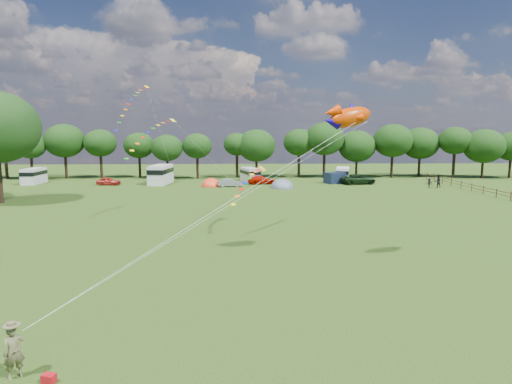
{
  "coord_description": "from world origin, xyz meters",
  "views": [
    {
      "loc": [
        -1.08,
        -23.77,
        8.49
      ],
      "look_at": [
        0.0,
        8.0,
        4.0
      ],
      "focal_mm": 30.0,
      "sensor_mm": 36.0,
      "label": 1
    }
  ],
  "objects_px": {
    "car_b": "(230,183)",
    "fish_kite": "(347,117)",
    "campervan_b": "(161,174)",
    "walker_b": "(429,183)",
    "campervan_c": "(250,174)",
    "campervan_d": "(343,174)",
    "kite_flyer": "(14,352)",
    "tent_orange": "(211,186)",
    "car_c": "(262,180)",
    "campervan_a": "(34,176)",
    "tent_greyblue": "(282,188)",
    "car_a": "(109,181)",
    "walker_a": "(438,182)",
    "car_d": "(358,179)"
  },
  "relations": [
    {
      "from": "car_a",
      "to": "car_c",
      "type": "height_order",
      "value": "car_c"
    },
    {
      "from": "car_b",
      "to": "tent_orange",
      "type": "distance_m",
      "value": 3.18
    },
    {
      "from": "campervan_b",
      "to": "campervan_d",
      "type": "relative_size",
      "value": 1.23
    },
    {
      "from": "car_c",
      "to": "campervan_b",
      "type": "xyz_separation_m",
      "value": [
        -16.54,
        0.94,
        0.99
      ]
    },
    {
      "from": "walker_a",
      "to": "walker_b",
      "type": "relative_size",
      "value": 1.32
    },
    {
      "from": "car_b",
      "to": "walker_a",
      "type": "xyz_separation_m",
      "value": [
        31.77,
        -2.26,
        0.34
      ]
    },
    {
      "from": "car_a",
      "to": "tent_greyblue",
      "type": "distance_m",
      "value": 27.84
    },
    {
      "from": "campervan_d",
      "to": "walker_b",
      "type": "distance_m",
      "value": 14.25
    },
    {
      "from": "campervan_b",
      "to": "kite_flyer",
      "type": "height_order",
      "value": "campervan_b"
    },
    {
      "from": "car_d",
      "to": "campervan_c",
      "type": "bearing_deg",
      "value": 67.02
    },
    {
      "from": "car_d",
      "to": "walker_a",
      "type": "xyz_separation_m",
      "value": [
        10.9,
        -5.01,
        0.17
      ]
    },
    {
      "from": "car_b",
      "to": "campervan_a",
      "type": "bearing_deg",
      "value": 78.18
    },
    {
      "from": "campervan_d",
      "to": "tent_orange",
      "type": "distance_m",
      "value": 22.9
    },
    {
      "from": "car_b",
      "to": "tent_orange",
      "type": "relative_size",
      "value": 1.0
    },
    {
      "from": "campervan_b",
      "to": "walker_b",
      "type": "relative_size",
      "value": 4.47
    },
    {
      "from": "campervan_d",
      "to": "kite_flyer",
      "type": "relative_size",
      "value": 2.79
    },
    {
      "from": "tent_greyblue",
      "to": "walker_a",
      "type": "height_order",
      "value": "walker_a"
    },
    {
      "from": "kite_flyer",
      "to": "campervan_c",
      "type": "bearing_deg",
      "value": 41.86
    },
    {
      "from": "campervan_a",
      "to": "tent_greyblue",
      "type": "height_order",
      "value": "campervan_a"
    },
    {
      "from": "car_b",
      "to": "fish_kite",
      "type": "height_order",
      "value": "fish_kite"
    },
    {
      "from": "campervan_c",
      "to": "car_b",
      "type": "bearing_deg",
      "value": 134.54
    },
    {
      "from": "tent_greyblue",
      "to": "walker_b",
      "type": "bearing_deg",
      "value": -1.53
    },
    {
      "from": "campervan_a",
      "to": "campervan_b",
      "type": "height_order",
      "value": "campervan_b"
    },
    {
      "from": "fish_kite",
      "to": "walker_b",
      "type": "xyz_separation_m",
      "value": [
        22.02,
        36.83,
        -8.67
      ]
    },
    {
      "from": "car_c",
      "to": "walker_b",
      "type": "relative_size",
      "value": 3.03
    },
    {
      "from": "walker_b",
      "to": "car_d",
      "type": "bearing_deg",
      "value": -25.82
    },
    {
      "from": "car_b",
      "to": "walker_a",
      "type": "bearing_deg",
      "value": -97.1
    },
    {
      "from": "campervan_b",
      "to": "fish_kite",
      "type": "bearing_deg",
      "value": -149.17
    },
    {
      "from": "tent_orange",
      "to": "car_c",
      "type": "bearing_deg",
      "value": 16.34
    },
    {
      "from": "car_a",
      "to": "campervan_c",
      "type": "distance_m",
      "value": 23.06
    },
    {
      "from": "car_c",
      "to": "fish_kite",
      "type": "xyz_separation_m",
      "value": [
        3.35,
        -42.33,
        8.74
      ]
    },
    {
      "from": "fish_kite",
      "to": "car_d",
      "type": "bearing_deg",
      "value": 53.89
    },
    {
      "from": "walker_b",
      "to": "campervan_a",
      "type": "bearing_deg",
      "value": -4.97
    },
    {
      "from": "car_a",
      "to": "campervan_a",
      "type": "relative_size",
      "value": 0.74
    },
    {
      "from": "car_c",
      "to": "car_d",
      "type": "distance_m",
      "value": 15.8
    },
    {
      "from": "campervan_b",
      "to": "campervan_c",
      "type": "relative_size",
      "value": 1.22
    },
    {
      "from": "campervan_c",
      "to": "campervan_d",
      "type": "bearing_deg",
      "value": -106.92
    },
    {
      "from": "campervan_b",
      "to": "campervan_d",
      "type": "distance_m",
      "value": 30.73
    },
    {
      "from": "tent_greyblue",
      "to": "car_d",
      "type": "bearing_deg",
      "value": 18.7
    },
    {
      "from": "campervan_b",
      "to": "walker_b",
      "type": "distance_m",
      "value": 42.41
    },
    {
      "from": "car_a",
      "to": "walker_a",
      "type": "distance_m",
      "value": 51.53
    },
    {
      "from": "campervan_a",
      "to": "walker_a",
      "type": "xyz_separation_m",
      "value": [
        64.09,
        -7.25,
        -0.41
      ]
    },
    {
      "from": "campervan_c",
      "to": "tent_greyblue",
      "type": "xyz_separation_m",
      "value": [
        4.7,
        -7.86,
        -1.28
      ]
    },
    {
      "from": "car_c",
      "to": "fish_kite",
      "type": "bearing_deg",
      "value": 175.74
    },
    {
      "from": "car_a",
      "to": "campervan_b",
      "type": "height_order",
      "value": "campervan_b"
    },
    {
      "from": "car_b",
      "to": "campervan_b",
      "type": "distance_m",
      "value": 12.25
    },
    {
      "from": "fish_kite",
      "to": "walker_a",
      "type": "height_order",
      "value": "fish_kite"
    },
    {
      "from": "car_a",
      "to": "tent_orange",
      "type": "bearing_deg",
      "value": -90.12
    },
    {
      "from": "campervan_a",
      "to": "kite_flyer",
      "type": "height_order",
      "value": "campervan_a"
    },
    {
      "from": "campervan_c",
      "to": "walker_b",
      "type": "distance_m",
      "value": 28.48
    }
  ]
}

